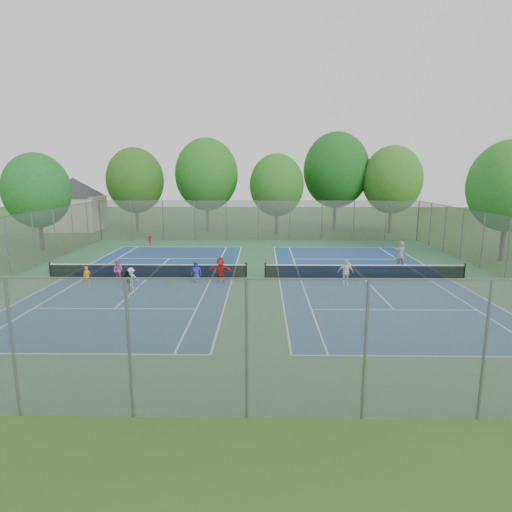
{
  "coord_description": "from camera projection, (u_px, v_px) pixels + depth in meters",
  "views": [
    {
      "loc": [
        0.41,
        -26.87,
        6.72
      ],
      "look_at": [
        0.0,
        1.0,
        1.3
      ],
      "focal_mm": 30.0,
      "sensor_mm": 36.0,
      "label": 1
    }
  ],
  "objects": [
    {
      "name": "student_b",
      "position": [
        118.0,
        270.0,
        27.07
      ],
      "size": [
        0.75,
        0.66,
        1.3
      ],
      "primitive_type": "imported",
      "rotation": [
        0.0,
        0.0,
        -0.31
      ],
      "color": "#D05184",
      "rests_on": "ground"
    },
    {
      "name": "tree_nr",
      "position": [
        336.0,
        170.0,
        49.74
      ],
      "size": [
        7.6,
        7.6,
        11.42
      ],
      "color": "#443326",
      "rests_on": "ground"
    },
    {
      "name": "court_left",
      "position": [
        148.0,
        278.0,
        27.76
      ],
      "size": [
        10.97,
        23.77,
        0.01
      ],
      "primitive_type": "cube",
      "color": "navy",
      "rests_on": "court_pad"
    },
    {
      "name": "fence_north",
      "position": [
        258.0,
        221.0,
        42.98
      ],
      "size": [
        32.0,
        0.1,
        4.0
      ],
      "primitive_type": "cube",
      "color": "gray",
      "rests_on": "ground"
    },
    {
      "name": "tennis_ball_5",
      "position": [
        181.0,
        299.0,
        23.07
      ],
      "size": [
        0.07,
        0.07,
        0.07
      ],
      "primitive_type": "sphere",
      "color": "#AED531",
      "rests_on": "ground"
    },
    {
      "name": "net_right",
      "position": [
        364.0,
        272.0,
        27.47
      ],
      "size": [
        12.87,
        0.1,
        0.91
      ],
      "primitive_type": "cube",
      "color": "black",
      "rests_on": "ground"
    },
    {
      "name": "net_left",
      "position": [
        148.0,
        271.0,
        27.67
      ],
      "size": [
        12.87,
        0.1,
        0.91
      ],
      "primitive_type": "cube",
      "color": "black",
      "rests_on": "ground"
    },
    {
      "name": "court_pad",
      "position": [
        256.0,
        279.0,
        27.66
      ],
      "size": [
        32.0,
        32.0,
        0.01
      ],
      "primitive_type": "cube",
      "color": "#2D603D",
      "rests_on": "ground"
    },
    {
      "name": "tree_nl",
      "position": [
        207.0,
        175.0,
        49.07
      ],
      "size": [
        7.2,
        7.2,
        10.69
      ],
      "color": "#443326",
      "rests_on": "ground"
    },
    {
      "name": "tennis_ball_7",
      "position": [
        68.0,
        288.0,
        25.24
      ],
      "size": [
        0.07,
        0.07,
        0.07
      ],
      "primitive_type": "sphere",
      "color": "yellow",
      "rests_on": "ground"
    },
    {
      "name": "ball_crate",
      "position": [
        137.0,
        283.0,
        25.9
      ],
      "size": [
        0.48,
        0.48,
        0.31
      ],
      "primitive_type": "cube",
      "rotation": [
        0.0,
        0.0,
        0.4
      ],
      "color": "#1835B9",
      "rests_on": "ground"
    },
    {
      "name": "house",
      "position": [
        74.0,
        195.0,
        50.73
      ],
      "size": [
        11.03,
        11.03,
        7.3
      ],
      "color": "#B7A88C",
      "rests_on": "ground"
    },
    {
      "name": "fence_east",
      "position": [
        508.0,
        249.0,
        27.05
      ],
      "size": [
        0.1,
        32.0,
        4.0
      ],
      "primitive_type": "cube",
      "rotation": [
        0.0,
        0.0,
        1.57
      ],
      "color": "gray",
      "rests_on": "ground"
    },
    {
      "name": "student_f",
      "position": [
        221.0,
        270.0,
        26.41
      ],
      "size": [
        1.57,
        0.77,
        1.62
      ],
      "primitive_type": "imported",
      "rotation": [
        0.0,
        0.0,
        -0.2
      ],
      "color": "red",
      "rests_on": "ground"
    },
    {
      "name": "tree_side_w",
      "position": [
        37.0,
        191.0,
        36.75
      ],
      "size": [
        5.6,
        5.6,
        8.47
      ],
      "color": "#443326",
      "rests_on": "ground"
    },
    {
      "name": "fence_west",
      "position": [
        8.0,
        248.0,
        27.51
      ],
      "size": [
        0.1,
        32.0,
        4.0
      ],
      "primitive_type": "cube",
      "rotation": [
        0.0,
        0.0,
        1.57
      ],
      "color": "gray",
      "rests_on": "ground"
    },
    {
      "name": "tennis_ball_2",
      "position": [
        144.0,
        304.0,
        22.11
      ],
      "size": [
        0.07,
        0.07,
        0.07
      ],
      "primitive_type": "sphere",
      "color": "yellow",
      "rests_on": "ground"
    },
    {
      "name": "child_far_baseline",
      "position": [
        150.0,
        240.0,
        40.05
      ],
      "size": [
        0.75,
        0.61,
        1.02
      ],
      "primitive_type": "imported",
      "rotation": [
        0.0,
        0.0,
        2.73
      ],
      "color": "#AD1827",
      "rests_on": "ground"
    },
    {
      "name": "ball_hopper",
      "position": [
        169.0,
        283.0,
        25.67
      ],
      "size": [
        0.28,
        0.28,
        0.49
      ],
      "primitive_type": "cube",
      "rotation": [
        0.0,
        0.0,
        -0.15
      ],
      "color": "#25892B",
      "rests_on": "ground"
    },
    {
      "name": "teen_court_b",
      "position": [
        346.0,
        272.0,
        25.85
      ],
      "size": [
        0.97,
        0.43,
        1.64
      ],
      "primitive_type": "imported",
      "rotation": [
        0.0,
        0.0,
        0.03
      ],
      "color": "silver",
      "rests_on": "ground"
    },
    {
      "name": "student_c",
      "position": [
        131.0,
        279.0,
        25.01
      ],
      "size": [
        0.96,
        0.81,
        1.3
      ],
      "primitive_type": "imported",
      "rotation": [
        0.0,
        0.0,
        0.47
      ],
      "color": "silver",
      "rests_on": "ground"
    },
    {
      "name": "court_right",
      "position": [
        364.0,
        279.0,
        27.56
      ],
      "size": [
        10.97,
        23.77,
        0.01
      ],
      "primitive_type": "cube",
      "color": "navy",
      "rests_on": "court_pad"
    },
    {
      "name": "tree_nc",
      "position": [
        277.0,
        185.0,
        47.21
      ],
      "size": [
        6.0,
        6.0,
        8.85
      ],
      "color": "#443326",
      "rests_on": "ground"
    },
    {
      "name": "student_d",
      "position": [
        127.0,
        281.0,
        24.6
      ],
      "size": [
        0.75,
        0.38,
        1.23
      ],
      "primitive_type": "imported",
      "rotation": [
        0.0,
        0.0,
        0.11
      ],
      "color": "black",
      "rests_on": "ground"
    },
    {
      "name": "ground",
      "position": [
        256.0,
        279.0,
        27.66
      ],
      "size": [
        120.0,
        120.0,
        0.0
      ],
      "primitive_type": "plane",
      "color": "#2E551A",
      "rests_on": "ground"
    },
    {
      "name": "fence_south",
      "position": [
        247.0,
        350.0,
        11.57
      ],
      "size": [
        32.0,
        0.1,
        4.0
      ],
      "primitive_type": "cube",
      "color": "gray",
      "rests_on": "ground"
    },
    {
      "name": "tennis_ball_3",
      "position": [
        94.0,
        297.0,
        23.49
      ],
      "size": [
        0.07,
        0.07,
        0.07
      ],
      "primitive_type": "sphere",
      "color": "gold",
      "rests_on": "ground"
    },
    {
      "name": "tennis_ball_4",
      "position": [
        192.0,
        298.0,
        23.33
      ],
      "size": [
        0.07,
        0.07,
        0.07
      ],
      "primitive_type": "sphere",
      "color": "#B6D531",
      "rests_on": "ground"
    },
    {
      "name": "tennis_ball_0",
      "position": [
        105.0,
        309.0,
        21.31
      ],
      "size": [
        0.07,
        0.07,
        0.07
      ],
      "primitive_type": "sphere",
      "color": "gold",
      "rests_on": "ground"
    },
    {
      "name": "tennis_ball_11",
      "position": [
        184.0,
        294.0,
        23.98
      ],
      "size": [
        0.07,
        0.07,
        0.07
      ],
      "primitive_type": "sphere",
      "color": "yellow",
      "rests_on": "ground"
    },
    {
      "name": "tennis_ball_10",
      "position": [
        178.0,
        297.0,
        23.44
      ],
      "size": [
        0.07,
        0.07,
        0.07
      ],
      "primitive_type": "sphere",
      "color": "#BBE435",
      "rests_on": "ground"
    },
    {
      "name": "tree_side_e",
      "position": [
        509.0,
        186.0,
        32.18
      ],
      "size": [
        6.0,
        6.0,
        9.2
      ],
      "color": "#443326",
      "rests_on": "ground"
    },
    {
      "name": "tree_ne",
      "position": [
        392.0,
        180.0,
        47.9
      ],
      "size": [
        6.6,
        6.6,
        9.77
      ],
      "color": "#443326",
      "rests_on": "ground"
    },
    {
      "name": "tree_nw",
      "position": [
        135.0,
        180.0,
        48.33
      ],
      "size": [
        6.4,
        6.4,
        9.58
      ],
      "color": "#443326",
      "rests_on": "ground"
    },
    {
      "name": "tennis_ball_8",
      "position": [
        183.0,
        287.0,
        25.44
      ],
      "size": [
        0.07,
        0.07,
        0.07
      ],
      "primitive_type": "sphere",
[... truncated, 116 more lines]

